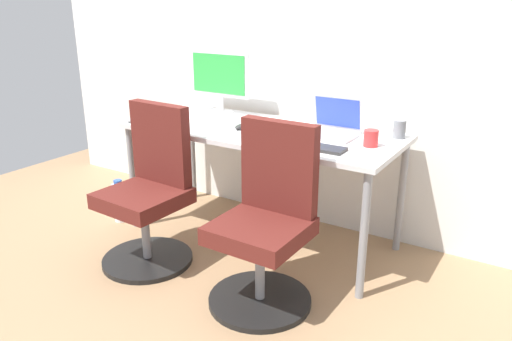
{
  "coord_description": "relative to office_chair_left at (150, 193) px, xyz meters",
  "views": [
    {
      "loc": [
        1.58,
        -2.54,
        1.51
      ],
      "look_at": [
        0.0,
        -0.05,
        0.49
      ],
      "focal_mm": 34.75,
      "sensor_mm": 36.0,
      "label": 1
    }
  ],
  "objects": [
    {
      "name": "desktop_monitor",
      "position": [
        -0.07,
        0.81,
        0.57
      ],
      "size": [
        0.48,
        0.18,
        0.43
      ],
      "color": "silver",
      "rests_on": "desk"
    },
    {
      "name": "open_laptop",
      "position": [
        0.84,
        0.68,
        0.38
      ],
      "size": [
        0.31,
        0.27,
        0.22
      ],
      "color": "silver",
      "rests_on": "desk"
    },
    {
      "name": "back_wall",
      "position": [
        0.4,
        1.03,
        0.88
      ],
      "size": [
        4.4,
        0.04,
        2.6
      ],
      "primitive_type": "cube",
      "color": "white",
      "rests_on": "ground"
    },
    {
      "name": "keyboard_by_monitor",
      "position": [
        0.43,
        0.69,
        0.33
      ],
      "size": [
        0.34,
        0.12,
        0.02
      ],
      "primitive_type": "cube",
      "color": "#515156",
      "rests_on": "desk"
    },
    {
      "name": "mouse_by_laptop",
      "position": [
        -0.4,
        0.28,
        0.34
      ],
      "size": [
        0.06,
        0.1,
        0.03
      ],
      "primitive_type": "ellipsoid",
      "color": "#B7B7B7",
      "rests_on": "desk"
    },
    {
      "name": "water_bottle_on_floor",
      "position": [
        -0.58,
        0.27,
        -0.28
      ],
      "size": [
        0.09,
        0.09,
        0.31
      ],
      "color": "white",
      "rests_on": "ground"
    },
    {
      "name": "ground_plane",
      "position": [
        0.4,
        0.58,
        -0.42
      ],
      "size": [
        5.28,
        5.28,
        0.0
      ],
      "primitive_type": "plane",
      "color": "#9E7A56"
    },
    {
      "name": "office_chair_right",
      "position": [
        0.81,
        0.0,
        0.0
      ],
      "size": [
        0.54,
        0.54,
        0.94
      ],
      "color": "black",
      "rests_on": "ground"
    },
    {
      "name": "pen_cup",
      "position": [
        1.2,
        0.83,
        0.38
      ],
      "size": [
        0.07,
        0.07,
        0.1
      ],
      "primitive_type": "cylinder",
      "color": "slate",
      "rests_on": "desk"
    },
    {
      "name": "keyboard_by_laptop",
      "position": [
        0.88,
        0.37,
        0.33
      ],
      "size": [
        0.34,
        0.12,
        0.02
      ],
      "primitive_type": "cube",
      "color": "#2D2D2D",
      "rests_on": "desk"
    },
    {
      "name": "office_chair_left",
      "position": [
        0.0,
        0.0,
        0.0
      ],
      "size": [
        0.54,
        0.54,
        0.94
      ],
      "color": "black",
      "rests_on": "ground"
    },
    {
      "name": "desk",
      "position": [
        0.4,
        0.58,
        0.26
      ],
      "size": [
        1.75,
        0.74,
        0.75
      ],
      "color": "silver",
      "rests_on": "ground"
    },
    {
      "name": "mouse_by_monitor",
      "position": [
        0.31,
        0.51,
        0.34
      ],
      "size": [
        0.06,
        0.1,
        0.03
      ],
      "primitive_type": "ellipsoid",
      "color": "#2D2D2D",
      "rests_on": "desk"
    },
    {
      "name": "coffee_mug",
      "position": [
        1.12,
        0.57,
        0.37
      ],
      "size": [
        0.08,
        0.08,
        0.09
      ],
      "primitive_type": "cylinder",
      "color": "red",
      "rests_on": "desk"
    }
  ]
}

